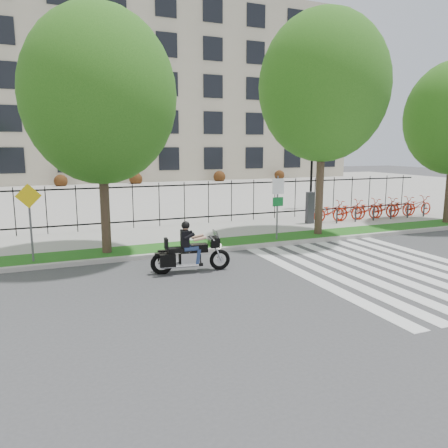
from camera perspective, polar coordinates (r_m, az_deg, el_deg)
name	(u,v)px	position (r m, az deg, el deg)	size (l,w,h in m)	color
ground	(243,288)	(11.90, 2.55, -8.36)	(120.00, 120.00, 0.00)	#3D3D40
curb	(195,252)	(15.55, -3.80, -3.66)	(60.00, 0.20, 0.15)	#A9A59F
grass_verge	(188,247)	(16.34, -4.75, -3.00)	(60.00, 1.50, 0.15)	#1B5A16
sidewalk	(170,235)	(18.69, -7.07, -1.39)	(60.00, 3.50, 0.15)	gray
plaza	(111,194)	(35.75, -14.54, 3.79)	(80.00, 34.00, 0.10)	gray
crosswalk_stripes	(384,269)	(14.52, 20.19, -5.55)	(5.70, 8.00, 0.01)	silver
iron_fence	(159,205)	(20.19, -8.45, 2.53)	(30.00, 0.06, 2.00)	black
office_building	(83,93)	(55.71, -17.95, 15.99)	(60.00, 21.90, 20.15)	#B1A88E
lamp_post_right	(312,156)	(26.70, 11.42, 8.68)	(1.06, 0.70, 4.25)	black
street_tree_1	(100,96)	(15.39, -15.93, 15.77)	(5.02, 5.02, 8.13)	#36251D
street_tree_2	(323,87)	(18.62, 12.87, 17.07)	(5.18, 5.18, 8.95)	#36251D
bike_share_station	(375,208)	(23.50, 19.09, 1.95)	(7.85, 0.88, 1.50)	#2D2D33
sign_pole_regulatory	(278,199)	(17.12, 7.03, 3.21)	(0.50, 0.09, 2.50)	#59595B
sign_pole_warning	(30,212)	(14.97, -24.05, 1.44)	(0.78, 0.09, 2.49)	#59595B
motorcycle_rider	(190,252)	(13.26, -4.40, -3.62)	(2.45, 0.85, 1.89)	black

